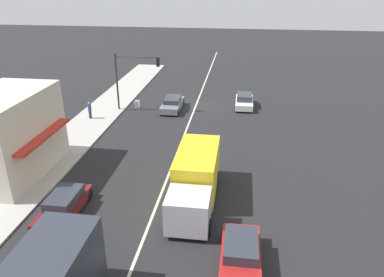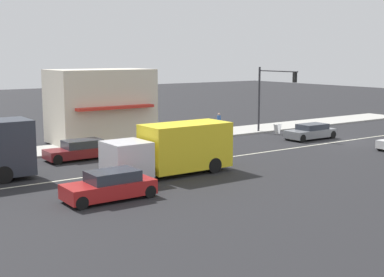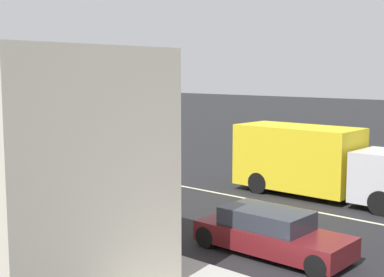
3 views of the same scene
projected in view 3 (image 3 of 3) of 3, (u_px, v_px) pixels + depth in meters
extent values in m
plane|color=#232326|center=(298.00, 208.00, 20.18)|extent=(160.00, 160.00, 0.00)
cube|color=beige|center=(35.00, 158.00, 32.06)|extent=(0.16, 60.00, 0.01)
cube|color=beige|center=(9.00, 162.00, 13.40)|extent=(4.45, 7.65, 5.54)
cube|color=red|center=(92.00, 149.00, 15.30)|extent=(0.70, 6.12, 0.20)
cube|color=yellow|center=(298.00, 157.00, 22.51)|extent=(2.40, 5.10, 2.60)
cylinder|color=black|center=(381.00, 203.00, 19.17)|extent=(0.28, 0.90, 0.90)
cylinder|color=black|center=(286.00, 176.00, 24.27)|extent=(0.28, 0.90, 0.90)
cylinder|color=black|center=(258.00, 183.00, 22.67)|extent=(0.28, 0.90, 0.90)
cube|color=maroon|center=(273.00, 239.00, 15.02)|extent=(1.73, 4.44, 0.59)
cube|color=#2D333D|center=(266.00, 218.00, 15.10)|extent=(1.47, 2.44, 0.51)
cylinder|color=black|center=(345.00, 251.00, 14.42)|extent=(0.22, 0.64, 0.64)
cylinder|color=black|center=(317.00, 266.00, 13.28)|extent=(0.22, 0.64, 0.64)
cylinder|color=black|center=(237.00, 226.00, 16.80)|extent=(0.22, 0.64, 0.64)
cylinder|color=black|center=(206.00, 237.00, 15.66)|extent=(0.22, 0.64, 0.64)
cube|color=slate|center=(14.00, 157.00, 29.45)|extent=(1.79, 4.35, 0.62)
cube|color=#2D333D|center=(11.00, 147.00, 29.52)|extent=(1.52, 2.40, 0.45)
cylinder|color=black|center=(44.00, 161.00, 28.89)|extent=(0.22, 0.63, 0.63)
cylinder|color=black|center=(18.00, 165.00, 27.71)|extent=(0.22, 0.63, 0.63)
cylinder|color=black|center=(10.00, 155.00, 31.22)|extent=(0.22, 0.63, 0.63)
cube|color=silver|center=(97.00, 141.00, 36.00)|extent=(1.75, 4.08, 0.58)
cube|color=#2D333D|center=(95.00, 133.00, 36.07)|extent=(1.49, 2.25, 0.54)
cylinder|color=black|center=(121.00, 144.00, 35.53)|extent=(0.22, 0.67, 0.67)
cylinder|color=black|center=(103.00, 147.00, 34.38)|extent=(0.22, 0.67, 0.67)
cylinder|color=black|center=(91.00, 140.00, 37.65)|extent=(0.22, 0.67, 0.67)
cylinder|color=black|center=(73.00, 143.00, 36.50)|extent=(0.22, 0.67, 0.67)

